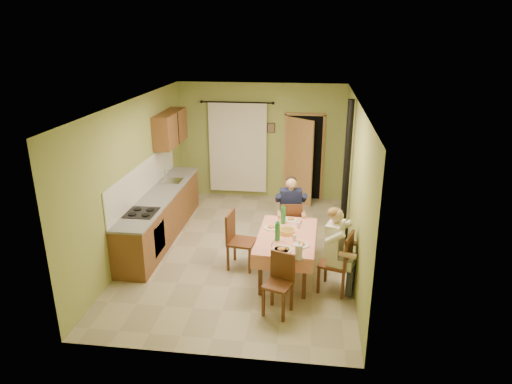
# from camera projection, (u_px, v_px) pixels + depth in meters

# --- Properties ---
(floor) EXTENTS (4.00, 6.00, 0.01)m
(floor) POSITION_uv_depth(u_px,v_px,m) (242.00, 250.00, 8.71)
(floor) COLOR tan
(floor) RESTS_ON ground
(room_shell) EXTENTS (4.04, 6.04, 2.82)m
(room_shell) POSITION_uv_depth(u_px,v_px,m) (241.00, 158.00, 8.09)
(room_shell) COLOR #95A152
(room_shell) RESTS_ON ground
(kitchen_run) EXTENTS (0.64, 3.64, 1.56)m
(kitchen_run) POSITION_uv_depth(u_px,v_px,m) (161.00, 214.00, 9.12)
(kitchen_run) COLOR brown
(kitchen_run) RESTS_ON ground
(upper_cabinets) EXTENTS (0.35, 1.40, 0.70)m
(upper_cabinets) POSITION_uv_depth(u_px,v_px,m) (170.00, 128.00, 9.85)
(upper_cabinets) COLOR brown
(upper_cabinets) RESTS_ON room_shell
(curtain) EXTENTS (1.70, 0.07, 2.22)m
(curtain) POSITION_uv_depth(u_px,v_px,m) (238.00, 147.00, 11.05)
(curtain) COLOR black
(curtain) RESTS_ON ground
(doorway) EXTENTS (0.96, 0.58, 2.15)m
(doorway) POSITION_uv_depth(u_px,v_px,m) (302.00, 159.00, 10.88)
(doorway) COLOR black
(doorway) RESTS_ON ground
(dining_table) EXTENTS (1.01, 1.62, 0.76)m
(dining_table) POSITION_uv_depth(u_px,v_px,m) (286.00, 255.00, 7.68)
(dining_table) COLOR #F08F7B
(dining_table) RESTS_ON ground
(tableware) EXTENTS (0.79, 1.61, 0.33)m
(tableware) POSITION_uv_depth(u_px,v_px,m) (287.00, 234.00, 7.43)
(tableware) COLOR white
(tableware) RESTS_ON dining_table
(chair_far) EXTENTS (0.45, 0.45, 0.96)m
(chair_far) POSITION_uv_depth(u_px,v_px,m) (290.00, 234.00, 8.68)
(chair_far) COLOR #562D17
(chair_far) RESTS_ON ground
(chair_near) EXTENTS (0.48, 0.48, 0.93)m
(chair_near) POSITION_uv_depth(u_px,v_px,m) (278.00, 296.00, 6.69)
(chair_near) COLOR #562D17
(chair_near) RESTS_ON ground
(chair_right) EXTENTS (0.57, 0.57, 1.02)m
(chair_right) POSITION_uv_depth(u_px,v_px,m) (335.00, 274.00, 7.27)
(chair_right) COLOR #562D17
(chair_right) RESTS_ON ground
(chair_left) EXTENTS (0.51, 0.51, 1.01)m
(chair_left) POSITION_uv_depth(u_px,v_px,m) (241.00, 251.00, 8.01)
(chair_left) COLOR #562D17
(chair_left) RESTS_ON ground
(man_far) EXTENTS (0.61, 0.51, 1.39)m
(man_far) POSITION_uv_depth(u_px,v_px,m) (291.00, 205.00, 8.49)
(man_far) COLOR #141938
(man_far) RESTS_ON chair_far
(man_right) EXTENTS (0.57, 0.64, 1.39)m
(man_right) POSITION_uv_depth(u_px,v_px,m) (336.00, 241.00, 7.08)
(man_right) COLOR silver
(man_right) RESTS_ON chair_right
(stove_flue) EXTENTS (0.24, 0.24, 2.80)m
(stove_flue) POSITION_uv_depth(u_px,v_px,m) (345.00, 193.00, 8.69)
(stove_flue) COLOR black
(stove_flue) RESTS_ON ground
(picture_back) EXTENTS (0.19, 0.03, 0.23)m
(picture_back) POSITION_uv_depth(u_px,v_px,m) (271.00, 128.00, 10.85)
(picture_back) COLOR black
(picture_back) RESTS_ON room_shell
(picture_right) EXTENTS (0.03, 0.31, 0.21)m
(picture_right) POSITION_uv_depth(u_px,v_px,m) (350.00, 143.00, 8.97)
(picture_right) COLOR brown
(picture_right) RESTS_ON room_shell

